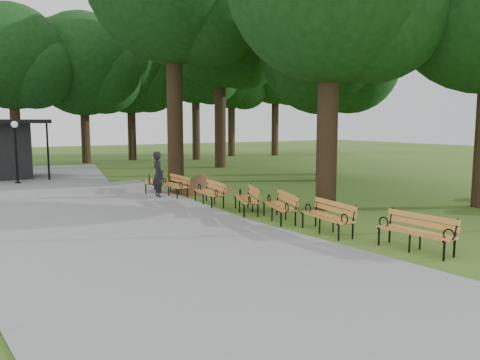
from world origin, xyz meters
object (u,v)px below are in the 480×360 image
bench_3 (246,199)px  lamp_post (15,139)px  dirt_mound (202,182)px  bench_6 (151,182)px  person (158,175)px  bench_2 (279,206)px  bench_5 (174,186)px  lawn_tree_1 (324,49)px  bench_4 (209,193)px  lawn_tree_5 (325,44)px  lawn_tree_4 (220,30)px  bench_1 (327,217)px  bench_0 (415,232)px

bench_3 → lamp_post: bearing=-133.1°
dirt_mound → bench_6: bearing=148.8°
person → bench_2: person is taller
person → bench_5: person is taller
lamp_post → lawn_tree_1: 15.70m
bench_4 → bench_5: (-0.31, 2.50, 0.00)m
lawn_tree_1 → bench_3: bearing=-146.1°
person → bench_3: size_ratio=0.97×
dirt_mound → bench_6: bench_6 is taller
lamp_post → lawn_tree_1: size_ratio=0.31×
lamp_post → bench_5: bearing=-55.9°
bench_4 → lawn_tree_5: size_ratio=0.19×
dirt_mound → bench_5: size_ratio=1.29×
lawn_tree_1 → lawn_tree_4: bearing=96.6°
bench_5 → bench_6: 1.74m
lamp_post → bench_6: bearing=-50.6°
bench_1 → lawn_tree_5: bearing=145.2°
lawn_tree_4 → lamp_post: bearing=-168.8°
bench_1 → bench_5: size_ratio=1.00×
dirt_mound → bench_6: size_ratio=1.29×
person → bench_1: size_ratio=0.97×
bench_1 → bench_3: bearing=-169.2°
lawn_tree_1 → bench_1: bearing=-130.4°
lamp_post → person: bearing=-59.6°
bench_3 → bench_5: (-0.72, 4.39, 0.00)m
lawn_tree_5 → lawn_tree_1: bearing=-131.3°
dirt_mound → person: bearing=-165.4°
person → lawn_tree_1: bearing=-83.8°
bench_3 → lawn_tree_4: size_ratio=0.15×
bench_3 → bench_5: 4.45m
lamp_post → bench_0: 19.03m
bench_2 → bench_5: same height
person → bench_6: bearing=-9.9°
bench_0 → lawn_tree_4: bearing=156.5°
person → lawn_tree_5: lawn_tree_5 is taller
bench_3 → bench_4: bearing=-146.7°
lawn_tree_4 → bench_3: bearing=-115.6°
person → dirt_mound: size_ratio=0.75×
bench_1 → lawn_tree_4: lawn_tree_4 is taller
bench_1 → bench_5: bearing=-166.9°
bench_6 → lawn_tree_5: lawn_tree_5 is taller
person → bench_3: 4.62m
bench_1 → bench_2: same height
lamp_post → dirt_mound: lamp_post is taller
lamp_post → bench_2: 14.73m
bench_2 → lamp_post: bearing=-139.4°
person → dirt_mound: person is taller
dirt_mound → bench_0: size_ratio=1.29×
lawn_tree_5 → bench_2: bearing=-136.6°
lamp_post → lawn_tree_5: size_ratio=0.31×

